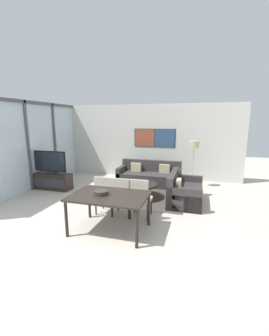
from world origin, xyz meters
TOP-DOWN VIEW (x-y plane):
  - ground_plane at (0.00, 0.00)m, footprint 24.00×24.00m
  - wall_back at (0.01, 5.39)m, footprint 7.20×0.09m
  - window_wall_left at (-3.10, 2.70)m, footprint 0.07×5.39m
  - area_rug at (0.43, 2.94)m, footprint 2.70×1.81m
  - tv_console at (-2.51, 2.95)m, footprint 1.34×0.45m
  - television at (-2.51, 2.95)m, footprint 1.14×0.20m
  - sofa_main at (0.43, 4.38)m, footprint 2.12×0.86m
  - sofa_side at (1.69, 2.92)m, footprint 0.86×1.50m
  - coffee_table at (0.43, 2.94)m, footprint 1.09×1.09m
  - dining_table at (0.42, 0.84)m, footprint 1.51×1.04m
  - dining_chair_left at (-0.00, 1.60)m, footprint 0.46×0.46m
  - dining_chair_centre at (0.42, 1.58)m, footprint 0.46×0.46m
  - dining_chair_right at (0.85, 1.60)m, footprint 0.46×0.46m
  - fruit_bowl at (0.26, 0.81)m, footprint 0.28×0.28m
  - floor_lamp at (1.89, 4.47)m, footprint 0.32×0.32m

SIDE VIEW (x-z plane):
  - ground_plane at x=0.00m, z-range 0.00..0.00m
  - area_rug at x=0.43m, z-range 0.00..0.01m
  - tv_console at x=-2.51m, z-range 0.00..0.52m
  - sofa_side at x=1.69m, z-range -0.14..0.68m
  - sofa_main at x=0.43m, z-range -0.14..0.68m
  - coffee_table at x=0.43m, z-range 0.10..0.52m
  - dining_chair_left at x=0.00m, z-range 0.05..0.98m
  - dining_chair_centre at x=0.42m, z-range 0.05..0.98m
  - dining_chair_right at x=0.85m, z-range 0.05..0.98m
  - dining_table at x=0.42m, z-range 0.31..1.06m
  - fruit_bowl at x=0.26m, z-range 0.76..0.85m
  - television at x=-2.51m, z-range 0.52..1.25m
  - floor_lamp at x=1.89m, z-range 0.52..2.07m
  - wall_back at x=0.01m, z-range 0.00..2.80m
  - window_wall_left at x=-3.10m, z-range 0.13..2.93m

